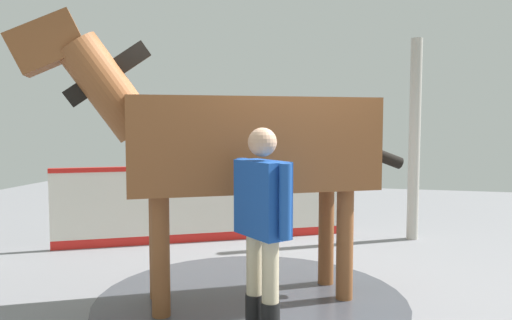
# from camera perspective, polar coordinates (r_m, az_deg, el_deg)

# --- Properties ---
(ground_plane) EXTENTS (16.00, 16.00, 0.02)m
(ground_plane) POSITION_cam_1_polar(r_m,az_deg,el_deg) (5.12, 2.30, -14.94)
(ground_plane) COLOR gray
(wet_patch) EXTENTS (2.96, 2.96, 0.00)m
(wet_patch) POSITION_cam_1_polar(r_m,az_deg,el_deg) (4.93, -0.58, -15.56)
(wet_patch) COLOR #42444C
(wet_patch) RESTS_ON ground
(barrier_wall) EXTENTS (2.05, 3.83, 1.08)m
(barrier_wall) POSITION_cam_1_polar(r_m,az_deg,el_deg) (7.05, -5.11, -5.27)
(barrier_wall) COLOR silver
(barrier_wall) RESTS_ON ground
(roof_post_far) EXTENTS (0.16, 0.16, 2.84)m
(roof_post_far) POSITION_cam_1_polar(r_m,az_deg,el_deg) (7.38, 17.75, 2.20)
(roof_post_far) COLOR #B7B2A8
(roof_post_far) RESTS_ON ground
(horse) EXTENTS (1.97, 3.33, 2.62)m
(horse) POSITION_cam_1_polar(r_m,az_deg,el_deg) (4.60, -2.22, 1.96)
(horse) COLOR brown
(horse) RESTS_ON ground
(handler) EXTENTS (0.48, 0.51, 1.64)m
(handler) POSITION_cam_1_polar(r_m,az_deg,el_deg) (3.82, 0.73, -6.81)
(handler) COLOR black
(handler) RESTS_ON ground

